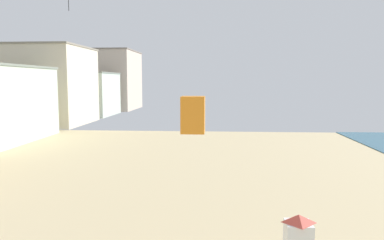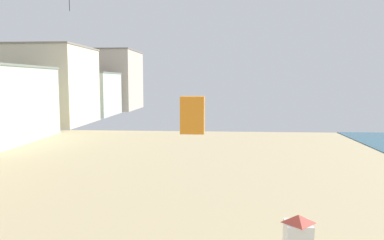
% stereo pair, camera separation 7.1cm
% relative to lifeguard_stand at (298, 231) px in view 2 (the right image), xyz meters
% --- Properties ---
extents(boardwalk_hotel_far, '(14.14, 16.62, 14.72)m').
position_rel_lifeguard_stand_xyz_m(boardwalk_hotel_far, '(-35.44, 53.09, 5.53)').
color(boardwalk_hotel_far, beige).
rests_on(boardwalk_hotel_far, ground).
extents(boardwalk_hotel_distant, '(14.07, 15.49, 10.24)m').
position_rel_lifeguard_stand_xyz_m(boardwalk_hotel_distant, '(-35.44, 71.28, 3.29)').
color(boardwalk_hotel_distant, '#B7C6B2').
rests_on(boardwalk_hotel_distant, ground).
extents(boardwalk_hotel_furthest, '(16.75, 19.57, 16.88)m').
position_rel_lifeguard_stand_xyz_m(boardwalk_hotel_furthest, '(-35.44, 90.59, 6.61)').
color(boardwalk_hotel_furthest, '#C6B29E').
rests_on(boardwalk_hotel_furthest, ground).
extents(lifeguard_stand, '(1.10, 1.10, 2.55)m').
position_rel_lifeguard_stand_xyz_m(lifeguard_stand, '(0.00, 0.00, 0.00)').
color(lifeguard_stand, white).
rests_on(lifeguard_stand, ground).
extents(kite_orange_box, '(0.99, 0.99, 1.56)m').
position_rel_lifeguard_stand_xyz_m(kite_orange_box, '(-4.54, 0.04, 4.97)').
color(kite_orange_box, orange).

